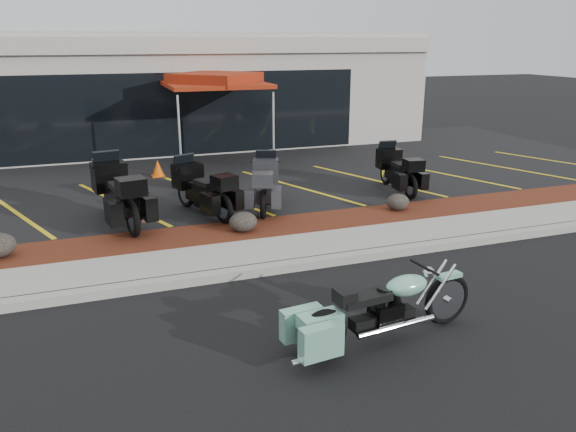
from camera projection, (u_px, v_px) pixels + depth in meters
name	position (u px, v px, depth m)	size (l,w,h in m)	color
ground	(292.00, 294.00, 8.73)	(90.00, 90.00, 0.00)	black
curb	(274.00, 268.00, 9.51)	(24.00, 0.25, 0.15)	gray
sidewalk	(262.00, 254.00, 10.14)	(24.00, 1.20, 0.15)	gray
mulch_bed	(244.00, 233.00, 11.22)	(24.00, 1.20, 0.16)	#3E0F0E
upper_lot	(194.00, 175.00, 16.06)	(26.00, 9.60, 0.15)	black
dealership_building	(160.00, 88.00, 21.11)	(18.00, 8.16, 4.00)	gray
boulder_mid	(243.00, 222.00, 11.01)	(0.56, 0.47, 0.40)	black
boulder_right	(398.00, 202.00, 12.41)	(0.52, 0.43, 0.37)	black
hero_cruiser	(447.00, 292.00, 7.65)	(2.76, 0.70, 0.97)	#79BDA3
touring_black_front	(109.00, 183.00, 12.01)	(2.40, 0.92, 1.40)	black
touring_black_mid	(185.00, 181.00, 12.52)	(2.10, 0.80, 1.22)	black
touring_grey	(266.00, 175.00, 13.13)	(2.05, 0.78, 1.20)	#323237
touring_black_rear	(387.00, 163.00, 14.49)	(2.00, 0.76, 1.16)	black
traffic_cone	(158.00, 168.00, 15.49)	(0.34, 0.34, 0.45)	#D55107
popup_canopy	(215.00, 82.00, 16.51)	(3.61, 3.61, 2.69)	silver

